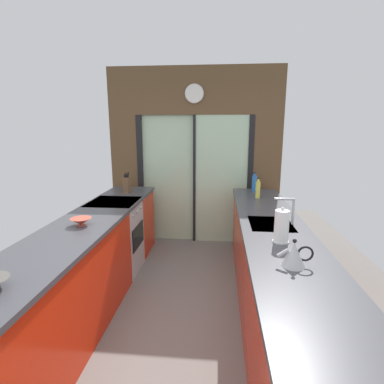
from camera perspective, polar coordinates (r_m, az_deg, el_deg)
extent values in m
cube|color=slate|center=(3.40, -2.29, -20.35)|extent=(5.04, 7.60, 0.02)
cube|color=brown|center=(4.68, 0.50, 18.80)|extent=(2.64, 0.08, 0.70)
cube|color=#B2D1AD|center=(4.80, -4.52, 2.41)|extent=(0.80, 0.02, 2.00)
cube|color=#B2D1AD|center=(4.69, 5.58, 2.16)|extent=(0.80, 0.02, 2.00)
cube|color=black|center=(4.87, -9.67, 2.42)|extent=(0.08, 0.10, 2.00)
cube|color=black|center=(4.73, 10.92, 2.08)|extent=(0.08, 0.10, 2.00)
cube|color=black|center=(4.72, 0.47, 2.29)|extent=(0.04, 0.10, 2.00)
cube|color=brown|center=(4.94, -12.48, 2.45)|extent=(0.42, 0.08, 2.00)
cube|color=brown|center=(4.76, 13.91, 2.01)|extent=(0.42, 0.08, 2.00)
cylinder|color=white|center=(4.61, 0.44, 18.26)|extent=(0.26, 0.03, 0.26)
torus|color=beige|center=(4.61, 0.44, 18.26)|extent=(0.28, 0.02, 0.28)
cube|color=red|center=(2.69, -26.23, -20.02)|extent=(0.58, 2.55, 0.88)
cube|color=red|center=(4.53, -11.73, -5.73)|extent=(0.58, 0.65, 0.88)
cube|color=#3D3D42|center=(3.00, -20.89, -6.51)|extent=(0.62, 3.80, 0.04)
cube|color=red|center=(2.93, 15.46, -16.33)|extent=(0.58, 3.80, 0.88)
cube|color=#3D3D42|center=(2.75, 16.02, -7.86)|extent=(0.62, 3.80, 0.04)
cube|color=#B7BABC|center=(2.98, 14.76, -6.30)|extent=(0.40, 0.48, 0.05)
cylinder|color=#B7BABC|center=(2.97, 18.73, -3.51)|extent=(0.02, 0.02, 0.25)
cylinder|color=#B7BABC|center=(2.93, 17.18, -1.29)|extent=(0.18, 0.02, 0.02)
cube|color=#B7BABC|center=(3.97, -14.36, -8.49)|extent=(0.58, 0.60, 0.88)
cube|color=black|center=(3.87, -10.23, -8.21)|extent=(0.01, 0.48, 0.28)
cube|color=black|center=(3.83, -14.73, -1.97)|extent=(0.58, 0.60, 0.03)
cylinder|color=#B7BABC|center=(3.60, -11.10, -4.44)|extent=(0.02, 0.04, 0.04)
cylinder|color=#B7BABC|center=(3.77, -10.34, -3.66)|extent=(0.02, 0.04, 0.04)
cylinder|color=#B7BABC|center=(3.93, -9.64, -2.94)|extent=(0.02, 0.04, 0.04)
cylinder|color=#BC4C38|center=(3.00, -20.34, -5.93)|extent=(0.09, 0.09, 0.01)
cone|color=#BC4C38|center=(2.99, -20.39, -5.28)|extent=(0.19, 0.19, 0.06)
cube|color=brown|center=(4.26, -12.32, 1.28)|extent=(0.08, 0.14, 0.22)
cylinder|color=black|center=(4.24, -12.74, 2.96)|extent=(0.02, 0.02, 0.06)
cylinder|color=black|center=(4.24, -12.52, 3.11)|extent=(0.02, 0.02, 0.08)
cylinder|color=black|center=(4.23, -12.28, 2.99)|extent=(0.02, 0.02, 0.06)
cylinder|color=black|center=(4.22, -12.05, 3.16)|extent=(0.02, 0.02, 0.09)
cone|color=#B7BABC|center=(2.12, 18.81, -11.20)|extent=(0.16, 0.16, 0.17)
sphere|color=black|center=(2.09, 19.00, -8.81)|extent=(0.03, 0.03, 0.03)
cylinder|color=#B7BABC|center=(2.10, 16.93, -11.03)|extent=(0.08, 0.02, 0.07)
torus|color=black|center=(2.14, 20.80, -10.93)|extent=(0.11, 0.01, 0.11)
cylinder|color=#D1CC4C|center=(3.95, 12.44, 0.40)|extent=(0.06, 0.06, 0.21)
cylinder|color=#D1CC4C|center=(3.93, 12.53, 2.21)|extent=(0.03, 0.03, 0.04)
cylinder|color=black|center=(3.92, 12.55, 2.57)|extent=(0.03, 0.03, 0.01)
cylinder|color=#286BB7|center=(4.36, 11.78, 1.61)|extent=(0.07, 0.07, 0.22)
cylinder|color=#286BB7|center=(4.34, 11.86, 3.31)|extent=(0.03, 0.03, 0.04)
cylinder|color=black|center=(4.34, 11.87, 3.63)|extent=(0.04, 0.04, 0.01)
cylinder|color=#B7BABC|center=(2.53, 16.52, -9.04)|extent=(0.13, 0.13, 0.01)
cylinder|color=white|center=(2.49, 16.70, -6.20)|extent=(0.11, 0.11, 0.25)
sphere|color=#B7BABC|center=(2.45, 16.91, -3.07)|extent=(0.03, 0.03, 0.03)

